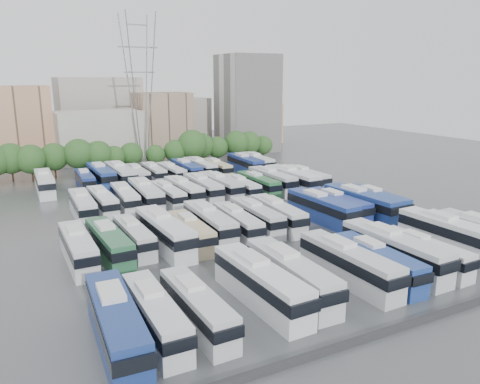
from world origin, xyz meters
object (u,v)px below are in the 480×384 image
bus_r3_s9 (200,168)px  bus_r2_s8 (220,186)px  bus_r2_s9 (241,187)px  bus_r2_s12 (292,180)px  bus_r1_s10 (322,208)px  bus_r3_s12 (245,164)px  bus_r3_s10 (217,168)px  bus_r2_s5 (168,195)px  bus_r3_s3 (101,176)px  bus_r1_s6 (237,223)px  bus_r2_s7 (203,188)px  bus_r0_s0 (116,323)px  bus_r3_s13 (257,163)px  bus_r1_s2 (134,236)px  bus_r2_s4 (146,195)px  bus_r1_s1 (109,243)px  bus_r3_s0 (45,183)px  bus_r2_s6 (184,191)px  bus_r2_s13 (305,178)px  bus_r0_s4 (261,283)px  bus_r0_s8 (378,262)px  bus_r1_s8 (278,214)px  bus_r1_s11 (338,205)px  bus_r0_s10 (424,252)px  bus_r1_s0 (78,248)px  bus_r1_s4 (191,232)px  bus_r2_s3 (125,198)px  bus_r0_s7 (349,264)px  bus_r3_s7 (171,173)px  bus_r3_s4 (120,175)px  bus_r2_s10 (258,184)px  bus_r0_s2 (197,307)px  bus_r0_s12 (451,235)px  bus_r1_s13 (377,201)px  bus_r1_s7 (257,217)px  bus_r3_s5 (137,175)px  bus_r0_s9 (394,250)px  bus_r0_s1 (155,315)px  bus_r0_s5 (291,275)px  bus_r1_s3 (164,232)px  bus_r3_s6 (154,173)px  bus_r2_s1 (83,206)px  bus_r3_s8 (187,170)px

bus_r3_s9 → bus_r2_s8: bearing=-103.0°
bus_r2_s9 → bus_r2_s12: (10.08, -0.38, 0.42)m
bus_r2_s12 → bus_r1_s10: bearing=-113.1°
bus_r3_s12 → bus_r3_s10: bearing=-180.0°
bus_r2_s5 → bus_r3_s3: bus_r3_s3 is taller
bus_r1_s6 → bus_r2_s7: bus_r2_s7 is taller
bus_r0_s0 → bus_r3_s13: bearing=54.8°
bus_r2_s5 → bus_r1_s2: bearing=-121.3°
bus_r1_s2 → bus_r1_s6: bearing=-6.2°
bus_r2_s4 → bus_r3_s13: (29.86, 17.63, -0.13)m
bus_r1_s1 → bus_r3_s0: bearing=92.8°
bus_r2_s6 → bus_r2_s13: bus_r2_s13 is taller
bus_r0_s4 → bus_r0_s8: (13.28, -0.66, -0.23)m
bus_r1_s10 → bus_r3_s12: bearing=77.1°
bus_r1_s8 → bus_r3_s10: (6.79, 34.88, -0.17)m
bus_r0_s4 → bus_r1_s8: 22.60m
bus_r2_s12 → bus_r2_s13: 3.39m
bus_r1_s11 → bus_r2_s6: bus_r1_s11 is taller
bus_r0_s8 → bus_r2_s8: (-0.16, 37.56, 0.14)m
bus_r0_s10 → bus_r2_s13: bearing=72.4°
bus_r1_s0 → bus_r1_s4: size_ratio=1.08×
bus_r2_s7 → bus_r0_s4: bearing=-104.1°
bus_r3_s0 → bus_r2_s3: bearing=-57.7°
bus_r0_s7 → bus_r0_s10: bus_r0_s7 is taller
bus_r3_s7 → bus_r3_s4: bearing=176.1°
bus_r0_s7 → bus_r2_s7: bearing=88.7°
bus_r2_s10 → bus_r3_s13: bearing=61.0°
bus_r0_s2 → bus_r0_s12: bearing=2.6°
bus_r1_s1 → bus_r2_s12: 40.44m
bus_r1_s13 → bus_r0_s7: bearing=-136.3°
bus_r1_s7 → bus_r3_s4: 36.06m
bus_r2_s6 → bus_r2_s10: size_ratio=1.03×
bus_r3_s5 → bus_r3_s12: size_ratio=0.87×
bus_r0_s9 → bus_r3_s12: bus_r0_s9 is taller
bus_r1_s0 → bus_r1_s13: (43.01, -0.16, 0.02)m
bus_r1_s2 → bus_r1_s8: bearing=-2.5°
bus_r2_s9 → bus_r0_s1: bearing=-124.2°
bus_r0_s5 → bus_r0_s9: bus_r0_s9 is taller
bus_r0_s12 → bus_r2_s7: bearing=112.2°
bus_r1_s4 → bus_r2_s12: bearing=35.1°
bus_r3_s0 → bus_r1_s0: bearing=-88.7°
bus_r0_s10 → bus_r0_s12: size_ratio=0.82×
bus_r1_s1 → bus_r1_s3: 6.61m
bus_r1_s4 → bus_r3_s13: 47.36m
bus_r2_s8 → bus_r3_s6: bus_r2_s8 is taller
bus_r0_s9 → bus_r2_s1: bus_r0_s9 is taller
bus_r0_s1 → bus_r1_s7: (20.14, 19.49, 0.01)m
bus_r0_s2 → bus_r3_s13: (36.43, 55.08, 0.15)m
bus_r1_s8 → bus_r2_s8: bus_r2_s8 is taller
bus_r2_s7 → bus_r3_s8: size_ratio=1.02×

